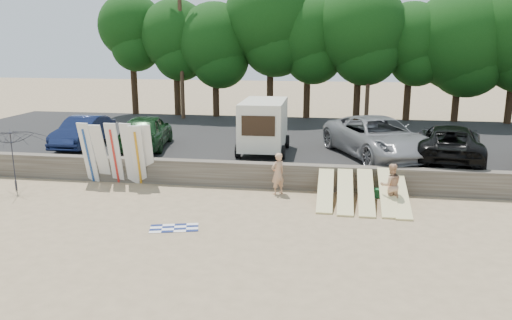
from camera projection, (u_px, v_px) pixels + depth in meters
The scene contains 27 objects.
ground at pixel (329, 216), 16.69m from camera, with size 120.00×120.00×0.00m, color tan.
seawall at pixel (331, 178), 19.45m from camera, with size 44.00×0.50×1.00m, color #6B6356.
parking_lot at pixel (333, 144), 26.69m from camera, with size 44.00×14.50×0.70m, color #282828.
treeline at pixel (355, 33), 31.83m from camera, with size 32.06×6.75×9.54m.
utility_poles at pixel (370, 46), 30.50m from camera, with size 25.80×0.26×9.00m.
box_trailer at pixel (264, 124), 22.69m from camera, with size 2.24×3.85×2.40m.
car_0 at pixel (83, 132), 24.29m from camera, with size 1.53×4.38×1.44m, color #121B3F.
car_1 at pixel (146, 131), 23.86m from camera, with size 1.95×4.84×1.65m, color #123316.
car_2 at pixel (378, 137), 21.95m from camera, with size 2.93×6.35×1.76m, color gray.
car_3 at pixel (449, 143), 21.22m from camera, with size 2.58×5.60×1.56m, color black.
surfboard_upright_0 at pixel (88, 153), 20.32m from camera, with size 0.50×0.06×2.60m, color silver.
surfboard_upright_1 at pixel (101, 154), 20.24m from camera, with size 0.50×0.06×2.60m, color silver.
surfboard_upright_2 at pixel (114, 153), 20.19m from camera, with size 0.50×0.06×2.60m, color silver.
surfboard_upright_3 at pixel (130, 154), 20.08m from camera, with size 0.50×0.06×2.60m, color silver.
surfboard_upright_4 at pixel (138, 155), 19.95m from camera, with size 0.50×0.06×2.60m, color silver.
surfboard_upright_5 at pixel (147, 154), 20.08m from camera, with size 0.50×0.06×2.60m, color silver.
surfboard_low_0 at pixel (325, 188), 18.07m from camera, with size 0.56×3.00×0.07m, color beige.
surfboard_low_1 at pixel (345, 191), 17.83m from camera, with size 0.56×3.00×0.07m, color beige.
surfboard_low_2 at pixel (366, 191), 17.70m from camera, with size 0.56×3.00×0.07m, color beige.
surfboard_low_3 at pixel (387, 192), 17.60m from camera, with size 0.56×3.00×0.07m, color beige.
surfboard_low_4 at pixel (400, 196), 17.51m from camera, with size 0.56×3.00×0.07m, color beige.
beachgoer_a at pixel (278, 174), 18.91m from camera, with size 0.59×0.38×1.61m, color tan.
beachgoer_b at pixel (391, 185), 17.42m from camera, with size 0.76×0.59×1.57m, color tan.
cooler at pixel (377, 193), 18.66m from camera, with size 0.38×0.30×0.32m, color #227D45.
gear_bag at pixel (397, 195), 18.58m from camera, with size 0.30×0.25×0.22m, color orange.
beach_towel at pixel (174, 228), 15.56m from camera, with size 1.50×1.50×0.00m, color white.
beach_umbrella at pixel (14, 160), 19.34m from camera, with size 2.66×2.72×2.44m, color #212129.
Camera 1 is at (0.11, -16.00, 5.65)m, focal length 35.00 mm.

